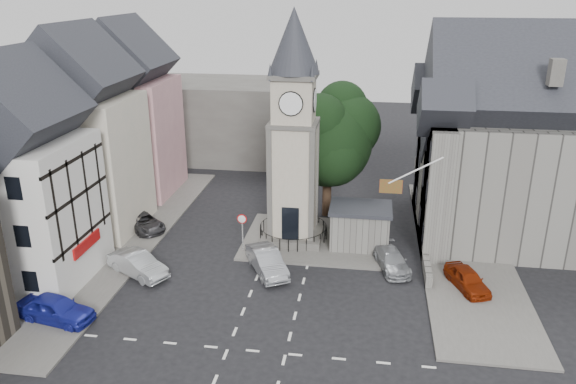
% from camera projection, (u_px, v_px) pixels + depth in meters
% --- Properties ---
extents(ground, '(120.00, 120.00, 0.00)m').
position_uv_depth(ground, '(275.00, 296.00, 33.70)').
color(ground, black).
rests_on(ground, ground).
extents(pavement_west, '(6.00, 30.00, 0.14)m').
position_uv_depth(pavement_west, '(120.00, 239.00, 40.96)').
color(pavement_west, '#595651').
rests_on(pavement_west, ground).
extents(pavement_east, '(6.00, 26.00, 0.14)m').
position_uv_depth(pavement_east, '(462.00, 249.00, 39.42)').
color(pavement_east, '#595651').
rests_on(pavement_east, ground).
extents(central_island, '(10.00, 8.00, 0.16)m').
position_uv_depth(central_island, '(314.00, 239.00, 40.87)').
color(central_island, '#595651').
rests_on(central_island, ground).
extents(road_markings, '(20.00, 8.00, 0.01)m').
position_uv_depth(road_markings, '(257.00, 351.00, 28.60)').
color(road_markings, silver).
rests_on(road_markings, ground).
extents(clock_tower, '(4.86, 4.86, 16.25)m').
position_uv_depth(clock_tower, '(294.00, 131.00, 38.26)').
color(clock_tower, '#4C4944').
rests_on(clock_tower, ground).
extents(stone_shelter, '(4.30, 3.30, 3.08)m').
position_uv_depth(stone_shelter, '(360.00, 227.00, 39.44)').
color(stone_shelter, '#64615C').
rests_on(stone_shelter, ground).
extents(town_tree, '(7.20, 7.20, 10.80)m').
position_uv_depth(town_tree, '(328.00, 131.00, 43.02)').
color(town_tree, black).
rests_on(town_tree, ground).
extents(warning_sign_post, '(0.70, 0.19, 2.85)m').
position_uv_depth(warning_sign_post, '(242.00, 225.00, 38.47)').
color(warning_sign_post, black).
rests_on(warning_sign_post, ground).
extents(terrace_pink, '(8.10, 7.60, 12.80)m').
position_uv_depth(terrace_pink, '(129.00, 119.00, 48.36)').
color(terrace_pink, '#B97F87').
rests_on(terrace_pink, ground).
extents(terrace_cream, '(8.10, 7.60, 12.80)m').
position_uv_depth(terrace_cream, '(84.00, 144.00, 40.95)').
color(terrace_cream, beige).
rests_on(terrace_cream, ground).
extents(terrace_tudor, '(8.10, 7.60, 12.00)m').
position_uv_depth(terrace_tudor, '(20.00, 186.00, 33.68)').
color(terrace_tudor, silver).
rests_on(terrace_tudor, ground).
extents(backdrop_west, '(20.00, 10.00, 8.00)m').
position_uv_depth(backdrop_west, '(208.00, 119.00, 59.90)').
color(backdrop_west, '#4C4944').
rests_on(backdrop_west, ground).
extents(east_building, '(14.40, 11.40, 12.60)m').
position_uv_depth(east_building, '(518.00, 155.00, 39.53)').
color(east_building, '#64615C').
rests_on(east_building, ground).
extents(east_boundary_wall, '(0.40, 16.00, 0.90)m').
position_uv_depth(east_boundary_wall, '(420.00, 230.00, 41.53)').
color(east_boundary_wall, '#64615C').
rests_on(east_boundary_wall, ground).
extents(flagpole, '(3.68, 0.10, 2.74)m').
position_uv_depth(flagpole, '(416.00, 171.00, 33.84)').
color(flagpole, white).
rests_on(flagpole, ground).
extents(car_west_blue, '(4.67, 2.56, 1.50)m').
position_uv_depth(car_west_blue, '(56.00, 309.00, 30.94)').
color(car_west_blue, '#1C239A').
rests_on(car_west_blue, ground).
extents(car_west_silver, '(4.69, 3.58, 1.48)m').
position_uv_depth(car_west_silver, '(138.00, 264.00, 35.86)').
color(car_west_silver, '#A5A9AD').
rests_on(car_west_silver, ground).
extents(car_west_grey, '(4.63, 4.51, 1.23)m').
position_uv_depth(car_west_grey, '(143.00, 222.00, 42.49)').
color(car_west_grey, '#302F32').
rests_on(car_west_grey, ground).
extents(car_island_silver, '(3.64, 4.84, 1.53)m').
position_uv_depth(car_island_silver, '(267.00, 261.00, 36.19)').
color(car_island_silver, '#979AA0').
rests_on(car_island_silver, ground).
extents(car_island_east, '(2.78, 4.51, 1.22)m').
position_uv_depth(car_island_east, '(392.00, 260.00, 36.68)').
color(car_island_east, '#96999D').
rests_on(car_island_east, ground).
extents(car_east_red, '(2.80, 4.14, 1.31)m').
position_uv_depth(car_east_red, '(467.00, 279.00, 34.24)').
color(car_east_red, maroon).
rests_on(car_east_red, ground).
extents(pedestrian, '(0.72, 0.61, 1.69)m').
position_uv_depth(pedestrian, '(454.00, 233.00, 40.13)').
color(pedestrian, '#A8A08B').
rests_on(pedestrian, ground).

